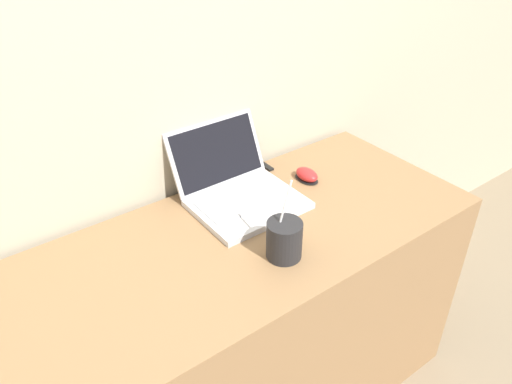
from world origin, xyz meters
name	(u,v)px	position (x,y,z in m)	size (l,w,h in m)	color
wall_back	(173,43)	(0.00, 0.66, 1.25)	(7.00, 0.04, 2.50)	#BCB299
desk	(247,325)	(0.00, 0.31, 0.39)	(1.45, 0.62, 0.77)	#936D47
laptop	(238,187)	(0.09, 0.48, 0.82)	(0.33, 0.36, 0.22)	silver
drink_cup	(284,239)	(0.03, 0.17, 0.83)	(0.10, 0.10, 0.23)	#232326
computer_mouse	(307,175)	(0.35, 0.43, 0.79)	(0.06, 0.10, 0.04)	black
usb_stick	(267,167)	(0.29, 0.58, 0.78)	(0.02, 0.06, 0.01)	black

